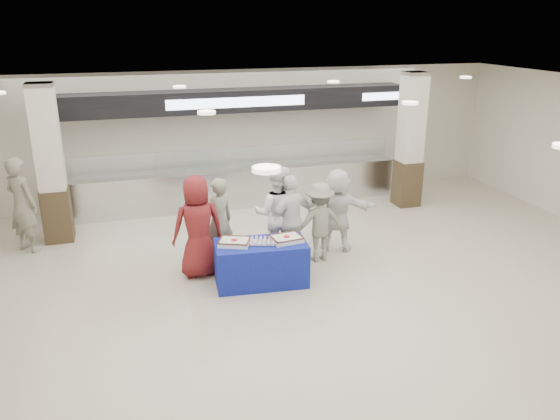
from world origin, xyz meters
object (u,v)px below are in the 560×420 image
object	(u,v)px
soldier_a	(219,222)
civilian_white	(337,210)
civilian_maroon	(198,227)
chef_short	(291,220)
sheet_cake_right	(287,238)
soldier_bg	(22,205)
chef_tall	(277,214)
soldier_b	(319,222)
sheet_cake_left	(234,242)
cupcake_tray	(262,241)
display_table	(261,263)

from	to	relation	value
soldier_a	civilian_white	xyz separation A→B (m)	(2.33, 0.00, -0.00)
civilian_maroon	chef_short	distance (m)	1.72
chef_short	civilian_maroon	bearing A→B (deg)	-22.89
sheet_cake_right	soldier_bg	distance (m)	5.27
chef_tall	soldier_b	distance (m)	0.80
chef_tall	soldier_bg	distance (m)	4.94
sheet_cake_left	cupcake_tray	xyz separation A→B (m)	(0.47, -0.07, -0.02)
civilian_maroon	civilian_white	xyz separation A→B (m)	(2.76, 0.36, -0.09)
sheet_cake_right	soldier_bg	xyz separation A→B (m)	(-4.49, 2.75, 0.15)
civilian_white	soldier_bg	bearing A→B (deg)	6.50
civilian_maroon	soldier_b	xyz separation A→B (m)	(2.26, 0.00, -0.16)
soldier_b	sheet_cake_right	bearing A→B (deg)	38.70
civilian_maroon	sheet_cake_left	bearing A→B (deg)	127.15
cupcake_tray	chef_tall	size ratio (longest dim) A/B	0.24
civilian_maroon	chef_tall	size ratio (longest dim) A/B	1.00
civilian_maroon	chef_short	size ratio (longest dim) A/B	1.07
civilian_maroon	civilian_white	bearing A→B (deg)	-177.60
sheet_cake_right	soldier_b	xyz separation A→B (m)	(0.86, 0.69, -0.04)
sheet_cake_right	civilian_white	world-z (taller)	civilian_white
soldier_bg	display_table	bearing A→B (deg)	-170.83
soldier_a	civilian_white	size ratio (longest dim) A/B	1.00
chef_short	soldier_b	distance (m)	0.56
cupcake_tray	soldier_b	world-z (taller)	soldier_b
display_table	soldier_bg	size ratio (longest dim) A/B	0.82
display_table	sheet_cake_left	bearing A→B (deg)	177.46
sheet_cake_right	display_table	bearing A→B (deg)	173.63
civilian_white	chef_short	bearing A→B (deg)	41.60
civilian_maroon	soldier_bg	size ratio (longest dim) A/B	0.97
soldier_a	chef_tall	size ratio (longest dim) A/B	0.90
cupcake_tray	soldier_b	xyz separation A→B (m)	(1.27, 0.65, -0.02)
cupcake_tray	civilian_maroon	bearing A→B (deg)	147.00
display_table	sheet_cake_right	distance (m)	0.62
display_table	sheet_cake_right	size ratio (longest dim) A/B	2.86
sheet_cake_left	sheet_cake_right	xyz separation A→B (m)	(0.88, -0.11, 0.00)
sheet_cake_right	civilian_white	size ratio (longest dim) A/B	0.33
sheet_cake_left	chef_short	world-z (taller)	chef_short
soldier_b	sheet_cake_left	bearing A→B (deg)	18.26
sheet_cake_left	soldier_b	distance (m)	1.83
sheet_cake_left	soldier_bg	world-z (taller)	soldier_bg
display_table	soldier_b	world-z (taller)	soldier_b
display_table	chef_tall	xyz separation A→B (m)	(0.55, 0.88, 0.54)
sheet_cake_left	soldier_b	xyz separation A→B (m)	(1.74, 0.58, -0.04)
cupcake_tray	display_table	bearing A→B (deg)	168.96
display_table	sheet_cake_left	distance (m)	0.62
display_table	sheet_cake_right	world-z (taller)	sheet_cake_right
sheet_cake_left	chef_short	xyz separation A→B (m)	(1.19, 0.58, 0.05)
soldier_b	chef_short	bearing A→B (deg)	-0.17
display_table	soldier_b	distance (m)	1.50
sheet_cake_left	soldier_bg	distance (m)	4.47
soldier_bg	civilian_white	bearing A→B (deg)	-153.40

